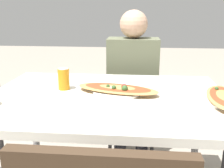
{
  "coord_description": "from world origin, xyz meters",
  "views": [
    {
      "loc": [
        0.15,
        -1.35,
        1.18
      ],
      "look_at": [
        0.03,
        0.01,
        0.79
      ],
      "focal_mm": 42.0,
      "sensor_mm": 36.0,
      "label": 1
    }
  ],
  "objects_px": {
    "chair_far_seated": "(132,89)",
    "soda_can": "(64,79)",
    "dining_table": "(107,106)",
    "pizza_second": "(224,98)",
    "pizza_main": "(117,89)",
    "person_seated": "(133,72)"
  },
  "relations": [
    {
      "from": "chair_far_seated",
      "to": "pizza_second",
      "type": "bearing_deg",
      "value": 119.22
    },
    {
      "from": "pizza_main",
      "to": "pizza_second",
      "type": "distance_m",
      "value": 0.56
    },
    {
      "from": "chair_far_seated",
      "to": "soda_can",
      "type": "height_order",
      "value": "chair_far_seated"
    },
    {
      "from": "soda_can",
      "to": "pizza_second",
      "type": "bearing_deg",
      "value": -8.57
    },
    {
      "from": "person_seated",
      "to": "soda_can",
      "type": "height_order",
      "value": "person_seated"
    },
    {
      "from": "dining_table",
      "to": "person_seated",
      "type": "xyz_separation_m",
      "value": [
        0.13,
        0.69,
        0.04
      ]
    },
    {
      "from": "person_seated",
      "to": "pizza_main",
      "type": "height_order",
      "value": "person_seated"
    },
    {
      "from": "chair_far_seated",
      "to": "pizza_second",
      "type": "relative_size",
      "value": 2.14
    },
    {
      "from": "soda_can",
      "to": "dining_table",
      "type": "bearing_deg",
      "value": -18.35
    },
    {
      "from": "chair_far_seated",
      "to": "pizza_second",
      "type": "xyz_separation_m",
      "value": [
        0.47,
        -0.85,
        0.23
      ]
    },
    {
      "from": "dining_table",
      "to": "chair_far_seated",
      "type": "bearing_deg",
      "value": 80.83
    },
    {
      "from": "soda_can",
      "to": "pizza_main",
      "type": "bearing_deg",
      "value": -7.05
    },
    {
      "from": "chair_far_seated",
      "to": "dining_table",
      "type": "bearing_deg",
      "value": 80.83
    },
    {
      "from": "chair_far_seated",
      "to": "soda_can",
      "type": "bearing_deg",
      "value": 61.27
    },
    {
      "from": "pizza_main",
      "to": "chair_far_seated",
      "type": "bearing_deg",
      "value": 84.22
    },
    {
      "from": "dining_table",
      "to": "pizza_main",
      "type": "distance_m",
      "value": 0.11
    },
    {
      "from": "dining_table",
      "to": "pizza_second",
      "type": "height_order",
      "value": "pizza_second"
    },
    {
      "from": "dining_table",
      "to": "soda_can",
      "type": "bearing_deg",
      "value": 161.65
    },
    {
      "from": "chair_far_seated",
      "to": "pizza_main",
      "type": "xyz_separation_m",
      "value": [
        -0.08,
        -0.75,
        0.23
      ]
    },
    {
      "from": "pizza_second",
      "to": "chair_far_seated",
      "type": "bearing_deg",
      "value": 119.22
    },
    {
      "from": "dining_table",
      "to": "chair_far_seated",
      "type": "height_order",
      "value": "chair_far_seated"
    },
    {
      "from": "dining_table",
      "to": "person_seated",
      "type": "height_order",
      "value": "person_seated"
    }
  ]
}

